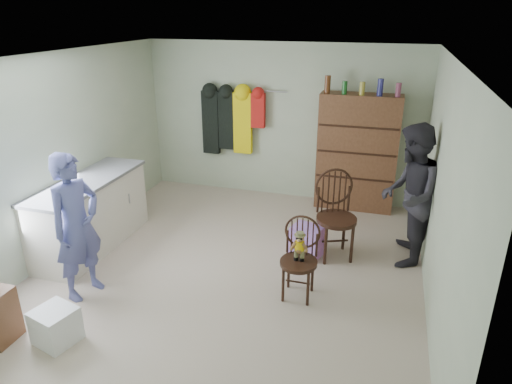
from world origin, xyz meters
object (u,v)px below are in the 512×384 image
(counter, at_px, (91,213))
(chair_front, at_px, (300,253))
(dresser, at_px, (357,152))
(chair_far, at_px, (335,211))

(counter, xyz_separation_m, chair_front, (2.85, -0.32, 0.05))
(counter, relative_size, chair_front, 2.04)
(chair_front, height_order, dresser, dresser)
(chair_front, relative_size, dresser, 0.44)
(counter, height_order, chair_front, counter)
(chair_far, distance_m, dresser, 1.65)
(chair_front, bearing_deg, dresser, 82.16)
(counter, distance_m, chair_front, 2.87)
(counter, relative_size, dresser, 0.90)
(chair_front, relative_size, chair_far, 0.81)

